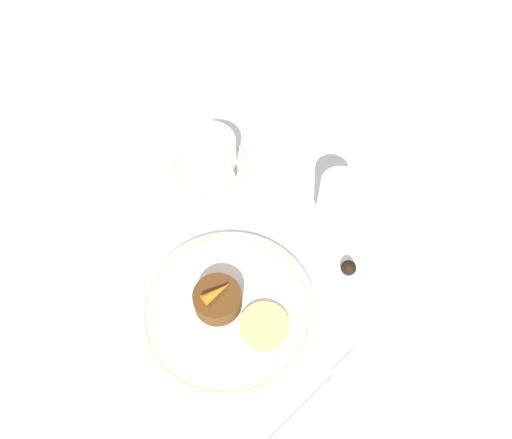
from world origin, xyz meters
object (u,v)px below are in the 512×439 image
(wine_glass, at_px, (338,200))
(fork, at_px, (326,386))
(dessert_cake, at_px, (218,300))
(coffee_cup, at_px, (210,152))
(dinner_plate, at_px, (227,309))

(wine_glass, xyz_separation_m, fork, (0.20, -0.19, -0.09))
(fork, bearing_deg, dessert_cake, -165.54)
(coffee_cup, distance_m, fork, 0.45)
(wine_glass, relative_size, dessert_cake, 1.80)
(dessert_cake, bearing_deg, fork, 14.46)
(wine_glass, distance_m, dessert_cake, 0.25)
(dinner_plate, relative_size, coffee_cup, 2.24)
(dinner_plate, height_order, coffee_cup, coffee_cup)
(fork, relative_size, dessert_cake, 2.46)
(dinner_plate, xyz_separation_m, wine_glass, (-0.01, 0.23, 0.08))
(coffee_cup, height_order, dessert_cake, coffee_cup)
(coffee_cup, distance_m, dessert_cake, 0.29)
(coffee_cup, bearing_deg, wine_glass, 19.56)
(dinner_plate, bearing_deg, coffee_cup, 149.52)
(coffee_cup, height_order, wine_glass, wine_glass)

